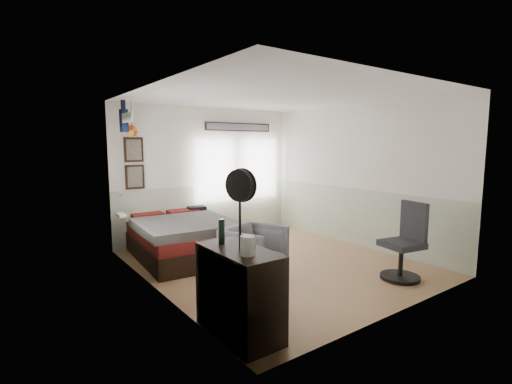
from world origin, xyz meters
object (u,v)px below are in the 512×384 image
(nightstand, at_px, (197,229))
(task_chair, at_px, (405,248))
(dresser, at_px, (239,292))
(armchair, at_px, (254,250))
(bed, at_px, (182,238))

(nightstand, distance_m, task_chair, 3.97)
(dresser, height_order, nightstand, dresser)
(task_chair, bearing_deg, armchair, 150.81)
(bed, bearing_deg, task_chair, -48.95)
(nightstand, xyz_separation_m, task_chair, (1.47, -3.69, 0.21))
(bed, distance_m, armchair, 1.55)
(bed, distance_m, nightstand, 1.06)
(nightstand, bearing_deg, task_chair, -66.89)
(dresser, distance_m, nightstand, 3.86)
(dresser, distance_m, task_chair, 2.82)
(armchair, height_order, task_chair, task_chair)
(nightstand, relative_size, task_chair, 0.45)
(dresser, relative_size, task_chair, 0.89)
(bed, height_order, armchair, armchair)
(bed, height_order, task_chair, task_chair)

